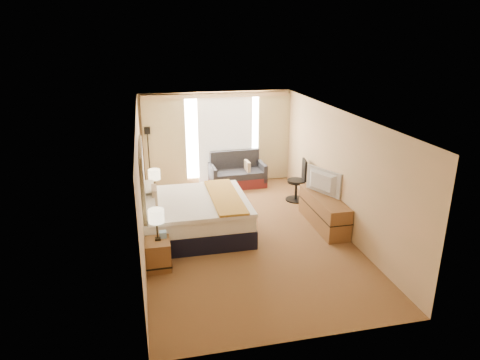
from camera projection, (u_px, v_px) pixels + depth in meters
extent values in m
cube|color=#5B281A|center=(244.00, 233.00, 9.30)|extent=(4.20, 7.00, 0.02)
cube|color=white|center=(245.00, 114.00, 8.45)|extent=(4.20, 7.00, 0.02)
cube|color=tan|center=(216.00, 138.00, 12.10)|extent=(4.20, 0.02, 2.60)
cube|color=tan|center=(304.00, 259.00, 5.65)|extent=(4.20, 0.02, 2.60)
cube|color=tan|center=(141.00, 184.00, 8.44)|extent=(0.02, 7.00, 2.60)
cube|color=tan|center=(338.00, 170.00, 9.30)|extent=(0.02, 7.00, 2.60)
cube|color=black|center=(143.00, 182.00, 8.64)|extent=(0.06, 1.85, 1.50)
cube|color=brown|center=(158.00, 254.00, 7.86)|extent=(0.45, 0.52, 0.55)
cube|color=brown|center=(154.00, 204.00, 10.16)|extent=(0.45, 0.52, 0.55)
cube|color=brown|center=(324.00, 211.00, 9.56)|extent=(0.50, 1.80, 0.70)
cube|color=white|center=(225.00, 137.00, 12.12)|extent=(2.30, 0.02, 2.30)
cube|color=beige|center=(165.00, 143.00, 11.70)|extent=(1.15, 0.09, 2.50)
cube|color=beige|center=(273.00, 137.00, 12.34)|extent=(0.90, 0.09, 2.50)
cube|color=white|center=(225.00, 139.00, 12.10)|extent=(1.55, 0.04, 2.50)
cube|color=tan|center=(216.00, 95.00, 11.55)|extent=(4.00, 0.16, 0.12)
cube|color=black|center=(194.00, 225.00, 9.26)|extent=(2.30, 2.08, 0.38)
cube|color=white|center=(194.00, 210.00, 9.14)|extent=(2.25, 2.03, 0.33)
cube|color=white|center=(198.00, 201.00, 9.10)|extent=(2.10, 2.10, 0.08)
cube|color=gold|center=(225.00, 196.00, 9.20)|extent=(0.60, 2.10, 0.04)
cube|color=white|center=(148.00, 208.00, 8.37)|extent=(0.31, 0.85, 0.20)
cube|color=white|center=(147.00, 191.00, 9.30)|extent=(0.31, 0.85, 0.20)
cube|color=beige|center=(155.00, 196.00, 8.85)|extent=(0.11, 0.46, 0.39)
cube|color=maroon|center=(237.00, 181.00, 12.12)|extent=(1.56, 0.88, 0.27)
cube|color=#2E2E33|center=(238.00, 174.00, 12.00)|extent=(1.45, 0.71, 0.18)
cube|color=#2E2E33|center=(234.00, 160.00, 12.25)|extent=(1.43, 0.21, 0.60)
cube|color=#2E2E33|center=(213.00, 175.00, 11.87)|extent=(0.14, 0.83, 0.49)
cube|color=#2E2E33|center=(261.00, 171.00, 12.21)|extent=(0.14, 0.83, 0.49)
cube|color=beige|center=(247.00, 167.00, 12.00)|extent=(0.10, 0.39, 0.35)
cube|color=black|center=(151.00, 188.00, 11.95)|extent=(0.22, 0.22, 0.02)
cylinder|color=black|center=(149.00, 161.00, 11.69)|extent=(0.03, 0.03, 1.55)
cube|color=black|center=(147.00, 130.00, 11.41)|extent=(0.16, 0.16, 0.18)
cylinder|color=black|center=(296.00, 199.00, 11.13)|extent=(0.53, 0.53, 0.03)
cylinder|color=black|center=(296.00, 190.00, 11.04)|extent=(0.06, 0.06, 0.48)
cylinder|color=black|center=(296.00, 181.00, 10.96)|extent=(0.47, 0.47, 0.07)
cube|color=black|center=(304.00, 170.00, 10.87)|extent=(0.12, 0.43, 0.53)
cube|color=black|center=(158.00, 239.00, 7.80)|extent=(0.10, 0.10, 0.04)
cylinder|color=black|center=(157.00, 229.00, 7.73)|extent=(0.03, 0.03, 0.36)
cylinder|color=beige|center=(156.00, 216.00, 7.65)|extent=(0.29, 0.29, 0.24)
cube|color=black|center=(155.00, 192.00, 10.07)|extent=(0.10, 0.10, 0.04)
cylinder|color=black|center=(155.00, 185.00, 10.01)|extent=(0.03, 0.03, 0.34)
cylinder|color=beige|center=(154.00, 174.00, 9.93)|extent=(0.27, 0.27, 0.23)
cube|color=#91BAE0|center=(163.00, 234.00, 7.88)|extent=(0.13, 0.13, 0.12)
cube|color=black|center=(159.00, 191.00, 10.10)|extent=(0.20, 0.18, 0.06)
imported|color=black|center=(321.00, 182.00, 9.49)|extent=(0.53, 0.95, 0.57)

